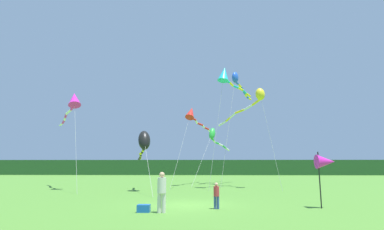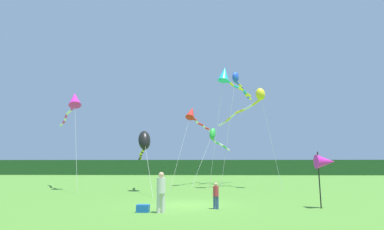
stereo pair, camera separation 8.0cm
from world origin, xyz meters
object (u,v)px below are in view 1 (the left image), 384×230
person_adult (162,190)px  kite_green (214,136)px  kite_black (144,142)px  person_child (216,194)px  kite_red (193,115)px  cooler_box (144,208)px  kite_cyan (225,76)px  kite_magenta (73,102)px  kite_blue (237,81)px  banner_flag_pole (325,162)px  kite_yellow (254,100)px

person_adult → kite_green: kite_green is taller
person_adult → kite_black: 11.25m
person_child → kite_red: size_ratio=0.12×
cooler_box → kite_cyan: bearing=69.7°
kite_red → kite_black: (-3.76, -6.44, -3.20)m
kite_black → kite_magenta: bearing=169.5°
person_adult → kite_magenta: size_ratio=0.21×
kite_blue → kite_green: bearing=150.9°
cooler_box → kite_cyan: size_ratio=0.05×
cooler_box → banner_flag_pole: bearing=9.3°
kite_cyan → kite_green: kite_cyan is taller
cooler_box → kite_yellow: 17.71m
kite_magenta → cooler_box: bearing=-53.2°
kite_red → kite_blue: kite_blue is taller
cooler_box → kite_magenta: kite_magenta is taller
kite_red → person_child: bearing=-84.3°
banner_flag_pole → kite_green: size_ratio=0.29×
person_adult → person_child: (2.46, 1.26, -0.30)m
kite_yellow → kite_black: kite_yellow is taller
kite_black → person_adult: bearing=-74.7°
cooler_box → kite_red: size_ratio=0.06×
kite_black → kite_blue: 13.64m
kite_magenta → kite_red: kite_magenta is taller
person_child → cooler_box: person_child is taller
cooler_box → kite_red: (1.71, 16.74, 6.94)m
kite_yellow → kite_cyan: kite_cyan is taller
cooler_box → banner_flag_pole: size_ratio=0.21×
kite_yellow → cooler_box: bearing=-118.3°
kite_green → kite_black: bearing=-123.1°
kite_yellow → kite_red: kite_yellow is taller
kite_yellow → kite_red: bearing=154.3°
banner_flag_pole → kite_green: kite_green is taller
kite_blue → kite_green: 6.63m
kite_green → kite_cyan: bearing=-82.5°
person_child → kite_green: 18.98m
kite_blue → banner_flag_pole: bearing=-82.6°
cooler_box → kite_magenta: size_ratio=0.07×
banner_flag_pole → kite_cyan: kite_cyan is taller
cooler_box → kite_black: kite_black is taller
banner_flag_pole → kite_magenta: 20.67m
banner_flag_pole → kite_magenta: bearing=149.7°
person_adult → kite_cyan: bearing=73.2°
person_child → cooler_box: 3.49m
kite_red → kite_blue: 6.39m
person_adult → kite_red: bearing=87.0°
kite_red → kite_cyan: (3.10, -3.70, 3.07)m
kite_magenta → person_child: bearing=-41.3°
kite_magenta → kite_blue: bearing=23.6°
banner_flag_pole → kite_cyan: 14.60m
banner_flag_pole → person_adult: bearing=-168.4°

